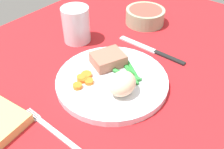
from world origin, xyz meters
TOP-DOWN VIEW (x-y plane):
  - dining_table at (0.00, 0.00)cm, footprint 120.00×90.00cm
  - dinner_plate at (0.94, 0.77)cm, footprint 25.89×25.89cm
  - meat_portion at (4.43, 4.84)cm, footprint 9.36×8.62cm
  - mashed_potatoes at (-1.39, -3.89)cm, footprint 6.52×5.44cm
  - carrot_slices at (-4.01, 5.05)cm, footprint 6.31×4.28cm
  - green_beans at (4.50, -1.30)cm, footprint 5.73×8.60cm
  - fork at (-16.98, 0.51)cm, footprint 1.44×16.60cm
  - knife at (18.00, 0.48)cm, footprint 1.70×20.50cm
  - water_glass at (9.14, 20.39)cm, footprint 7.66×7.66cm
  - salad_bowl at (30.01, 11.04)cm, footprint 12.14×12.14cm

SIDE VIEW (x-z plane):
  - dining_table at x=0.00cm, z-range 0.00..2.00cm
  - knife at x=18.00cm, z-range 1.88..2.52cm
  - fork at x=-16.98cm, z-range 2.00..2.40cm
  - dinner_plate at x=0.94cm, z-range 2.00..3.60cm
  - green_beans at x=4.50cm, z-range 3.58..4.40cm
  - carrot_slices at x=-4.01cm, z-range 3.53..4.60cm
  - salad_bowl at x=30.01cm, z-range 2.29..6.89cm
  - meat_portion at x=4.43cm, z-range 3.60..6.42cm
  - mashed_potatoes at x=-1.39cm, z-range 3.60..8.60cm
  - water_glass at x=9.14cm, z-range 1.25..11.23cm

